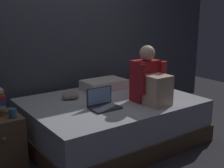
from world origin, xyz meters
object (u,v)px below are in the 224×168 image
pillow (104,85)px  mug (13,113)px  bed (111,120)px  laptop (103,103)px  person_sitting (150,81)px  clothes_pile (70,96)px

pillow → mug: pillow is taller
mug → bed: bearing=0.4°
laptop → pillow: size_ratio=0.57×
bed → laptop: (-0.25, -0.20, 0.32)m
person_sitting → laptop: (-0.56, 0.14, -0.20)m
laptop → pillow: (0.45, 0.65, 0.01)m
laptop → pillow: laptop is taller
mug → clothes_pile: bearing=21.0°
mug → clothes_pile: 0.84m
bed → pillow: 0.59m
person_sitting → mug: bearing=167.3°
bed → clothes_pile: 0.58m
bed → mug: mug is taller
laptop → clothes_pile: (-0.14, 0.49, -0.01)m
laptop → clothes_pile: size_ratio=1.53×
laptop → clothes_pile: laptop is taller
person_sitting → pillow: 0.82m
person_sitting → bed: bearing=132.0°
pillow → person_sitting: bearing=-82.2°
laptop → mug: (-0.92, 0.19, 0.02)m
pillow → mug: bearing=-161.5°
person_sitting → pillow: bearing=97.8°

